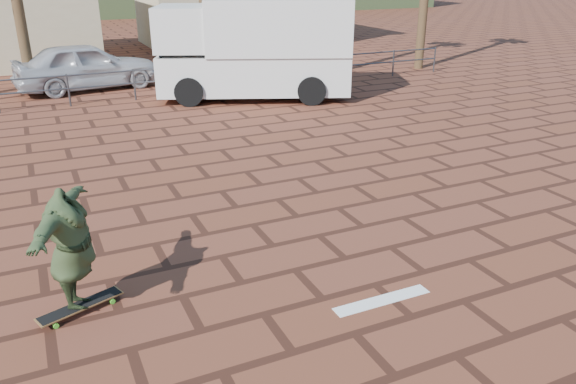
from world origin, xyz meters
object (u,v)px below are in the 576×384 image
object	(u,v)px
campervan	(255,47)
car_silver	(87,66)
car_white	(245,48)
longboard	(81,306)
skateboarder	(71,249)

from	to	relation	value
campervan	car_silver	bearing A→B (deg)	165.90
campervan	car_white	bearing A→B (deg)	94.87
campervan	car_silver	size ratio (longest dim) A/B	1.36
longboard	campervan	distance (m)	12.59
campervan	car_white	distance (m)	6.07
longboard	car_silver	bearing A→B (deg)	62.87
longboard	skateboarder	xyz separation A→B (m)	(0.00, -0.00, 0.82)
skateboarder	car_silver	xyz separation A→B (m)	(1.78, 14.19, -0.10)
longboard	car_silver	size ratio (longest dim) A/B	0.23
campervan	car_white	size ratio (longest dim) A/B	1.37
longboard	car_silver	xyz separation A→B (m)	(1.78, 14.19, 0.73)
skateboarder	car_white	world-z (taller)	skateboarder
skateboarder	car_white	xyz separation A→B (m)	(8.48, 16.30, -0.13)
car_silver	car_white	xyz separation A→B (m)	(6.70, 2.11, -0.03)
campervan	car_white	xyz separation A→B (m)	(1.82, 5.73, -0.86)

